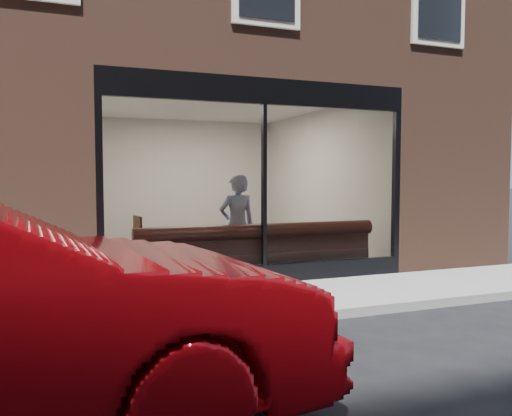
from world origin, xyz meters
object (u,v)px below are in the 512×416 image
object	(u,v)px
cafe_table_right	(263,227)
cafe_chair_left	(128,254)
person	(237,226)
cafe_table_left	(168,232)
banquette	(255,265)

from	to	relation	value
cafe_table_right	cafe_chair_left	bearing A→B (deg)	163.22
person	cafe_table_right	xyz separation A→B (m)	(0.79, 0.86, -0.12)
person	cafe_table_left	world-z (taller)	person
banquette	cafe_chair_left	distance (m)	2.62
banquette	cafe_table_right	size ratio (longest dim) A/B	6.35
cafe_chair_left	cafe_table_right	bearing A→B (deg)	154.06
banquette	person	xyz separation A→B (m)	(-0.22, 0.27, 0.64)
banquette	cafe_table_right	xyz separation A→B (m)	(0.57, 1.13, 0.52)
banquette	cafe_table_left	size ratio (longest dim) A/B	5.77
banquette	cafe_chair_left	world-z (taller)	banquette
cafe_table_left	cafe_chair_left	size ratio (longest dim) A/B	1.51
cafe_chair_left	person	bearing A→B (deg)	126.48
cafe_table_right	cafe_chair_left	xyz separation A→B (m)	(-2.42, 0.73, -0.50)
cafe_table_right	cafe_chair_left	size ratio (longest dim) A/B	1.37
cafe_table_left	banquette	bearing A→B (deg)	-35.53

